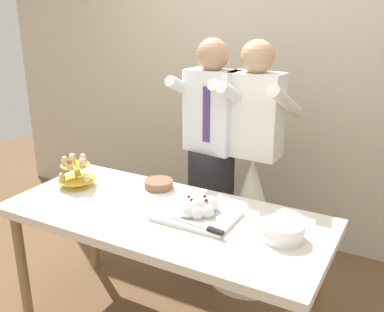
{
  "coord_description": "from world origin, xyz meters",
  "views": [
    {
      "loc": [
        1.19,
        -1.85,
        1.87
      ],
      "look_at": [
        0.09,
        0.15,
        1.07
      ],
      "focal_mm": 41.53,
      "sensor_mm": 36.0,
      "label": 1
    }
  ],
  "objects_px": {
    "dessert_table": "(165,225)",
    "round_cake": "(159,185)",
    "cupcake_stand": "(76,173)",
    "person_groom": "(211,174)",
    "plate_stack": "(283,231)",
    "main_cake_tray": "(197,211)",
    "person_bride": "(251,202)"
  },
  "relations": [
    {
      "from": "dessert_table",
      "to": "round_cake",
      "type": "bearing_deg",
      "value": 127.93
    },
    {
      "from": "cupcake_stand",
      "to": "person_groom",
      "type": "relative_size",
      "value": 0.14
    },
    {
      "from": "dessert_table",
      "to": "cupcake_stand",
      "type": "bearing_deg",
      "value": 175.27
    },
    {
      "from": "person_groom",
      "to": "cupcake_stand",
      "type": "bearing_deg",
      "value": -133.37
    },
    {
      "from": "round_cake",
      "to": "person_groom",
      "type": "xyz_separation_m",
      "value": [
        0.14,
        0.45,
        -0.05
      ]
    },
    {
      "from": "plate_stack",
      "to": "main_cake_tray",
      "type": "bearing_deg",
      "value": -179.86
    },
    {
      "from": "main_cake_tray",
      "to": "person_groom",
      "type": "bearing_deg",
      "value": 110.33
    },
    {
      "from": "main_cake_tray",
      "to": "plate_stack",
      "type": "distance_m",
      "value": 0.47
    },
    {
      "from": "main_cake_tray",
      "to": "dessert_table",
      "type": "bearing_deg",
      "value": -168.23
    },
    {
      "from": "dessert_table",
      "to": "cupcake_stand",
      "type": "distance_m",
      "value": 0.71
    },
    {
      "from": "person_groom",
      "to": "dessert_table",
      "type": "bearing_deg",
      "value": -84.73
    },
    {
      "from": "dessert_table",
      "to": "person_groom",
      "type": "bearing_deg",
      "value": 95.27
    },
    {
      "from": "plate_stack",
      "to": "person_bride",
      "type": "relative_size",
      "value": 0.13
    },
    {
      "from": "main_cake_tray",
      "to": "plate_stack",
      "type": "xyz_separation_m",
      "value": [
        0.47,
        0.0,
        0.0
      ]
    },
    {
      "from": "dessert_table",
      "to": "plate_stack",
      "type": "xyz_separation_m",
      "value": [
        0.65,
        0.04,
        0.12
      ]
    },
    {
      "from": "plate_stack",
      "to": "person_groom",
      "type": "height_order",
      "value": "person_groom"
    },
    {
      "from": "plate_stack",
      "to": "round_cake",
      "type": "distance_m",
      "value": 0.88
    },
    {
      "from": "dessert_table",
      "to": "person_groom",
      "type": "distance_m",
      "value": 0.72
    },
    {
      "from": "person_groom",
      "to": "main_cake_tray",
      "type": "bearing_deg",
      "value": -69.67
    },
    {
      "from": "cupcake_stand",
      "to": "person_bride",
      "type": "xyz_separation_m",
      "value": [
        0.91,
        0.68,
        -0.28
      ]
    },
    {
      "from": "plate_stack",
      "to": "cupcake_stand",
      "type": "bearing_deg",
      "value": 179.26
    },
    {
      "from": "main_cake_tray",
      "to": "round_cake",
      "type": "distance_m",
      "value": 0.45
    },
    {
      "from": "person_groom",
      "to": "person_bride",
      "type": "xyz_separation_m",
      "value": [
        0.29,
        0.03,
        -0.16
      ]
    },
    {
      "from": "dessert_table",
      "to": "person_groom",
      "type": "height_order",
      "value": "person_groom"
    },
    {
      "from": "person_groom",
      "to": "plate_stack",
      "type": "bearing_deg",
      "value": -43.04
    },
    {
      "from": "plate_stack",
      "to": "person_bride",
      "type": "height_order",
      "value": "person_bride"
    },
    {
      "from": "cupcake_stand",
      "to": "plate_stack",
      "type": "bearing_deg",
      "value": -0.74
    },
    {
      "from": "plate_stack",
      "to": "person_groom",
      "type": "xyz_separation_m",
      "value": [
        -0.72,
        0.67,
        -0.07
      ]
    },
    {
      "from": "cupcake_stand",
      "to": "main_cake_tray",
      "type": "height_order",
      "value": "cupcake_stand"
    },
    {
      "from": "dessert_table",
      "to": "plate_stack",
      "type": "distance_m",
      "value": 0.67
    },
    {
      "from": "main_cake_tray",
      "to": "round_cake",
      "type": "bearing_deg",
      "value": 150.14
    },
    {
      "from": "main_cake_tray",
      "to": "person_bride",
      "type": "distance_m",
      "value": 0.74
    }
  ]
}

